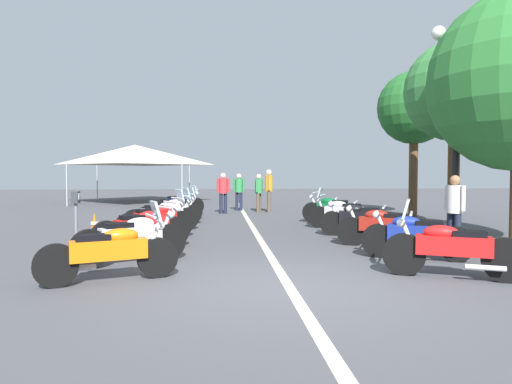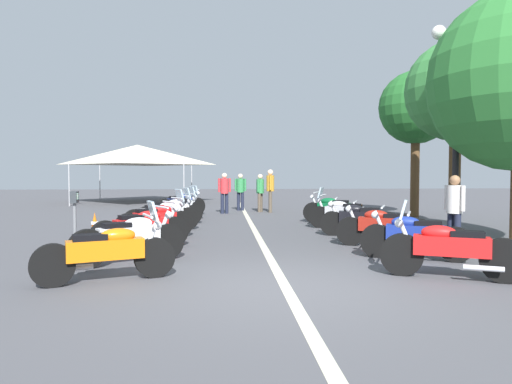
{
  "view_description": "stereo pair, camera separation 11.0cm",
  "coord_description": "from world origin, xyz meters",
  "views": [
    {
      "loc": [
        -6.42,
        1.0,
        1.64
      ],
      "look_at": [
        5.92,
        0.0,
        1.12
      ],
      "focal_mm": 31.98,
      "sensor_mm": 36.0,
      "label": 1
    },
    {
      "loc": [
        -6.42,
        0.89,
        1.64
      ],
      "look_at": [
        5.92,
        0.0,
        1.12
      ],
      "focal_mm": 31.98,
      "sensor_mm": 36.0,
      "label": 2
    }
  ],
  "objects": [
    {
      "name": "motorcycle_left_row_2",
      "position": [
        3.38,
        2.62,
        0.47
      ],
      "size": [
        1.27,
        1.92,
        1.02
      ],
      "rotation": [
        0.0,
        0.0,
        -1.01
      ],
      "color": "black",
      "rests_on": "ground_plane"
    },
    {
      "name": "bystander_3",
      "position": [
        11.93,
        0.84,
        0.96
      ],
      "size": [
        0.32,
        0.52,
        1.64
      ],
      "rotation": [
        0.0,
        0.0,
        0.24
      ],
      "color": "#1E2338",
      "rests_on": "ground_plane"
    },
    {
      "name": "motorcycle_right_row_4",
      "position": [
        6.63,
        -2.61,
        0.47
      ],
      "size": [
        1.07,
        1.96,
        1.21
      ],
      "rotation": [
        0.0,
        0.0,
        1.13
      ],
      "color": "black",
      "rests_on": "ground_plane"
    },
    {
      "name": "motorcycle_right_row_2",
      "position": [
        3.37,
        -2.65,
        0.46
      ],
      "size": [
        1.01,
        2.02,
        1.0
      ],
      "rotation": [
        0.0,
        0.0,
        1.18
      ],
      "color": "black",
      "rests_on": "ground_plane"
    },
    {
      "name": "motorcycle_left_row_4",
      "position": [
        6.52,
        2.58,
        0.47
      ],
      "size": [
        1.11,
        2.03,
        1.21
      ],
      "rotation": [
        0.0,
        0.0,
        -1.12
      ],
      "color": "black",
      "rests_on": "ground_plane"
    },
    {
      "name": "motorcycle_right_row_1",
      "position": [
        1.87,
        -2.7,
        0.46
      ],
      "size": [
        1.02,
        1.92,
        1.0
      ],
      "rotation": [
        0.0,
        0.0,
        1.15
      ],
      "color": "black",
      "rests_on": "ground_plane"
    },
    {
      "name": "bystander_2",
      "position": [
        2.84,
        -3.98,
        0.93
      ],
      "size": [
        0.51,
        0.32,
        1.59
      ],
      "rotation": [
        0.0,
        0.0,
        5.04
      ],
      "color": "#1E2338",
      "rests_on": "ground_plane"
    },
    {
      "name": "motorcycle_left_row_3",
      "position": [
        5.03,
        2.56,
        0.47
      ],
      "size": [
        1.16,
        1.83,
        1.22
      ],
      "rotation": [
        0.0,
        0.0,
        -1.04
      ],
      "color": "black",
      "rests_on": "ground_plane"
    },
    {
      "name": "parking_meter",
      "position": [
        2.35,
        3.68,
        0.9
      ],
      "size": [
        0.18,
        0.13,
        1.29
      ],
      "rotation": [
        0.0,
        0.0,
        -1.55
      ],
      "color": "slate",
      "rests_on": "ground_plane"
    },
    {
      "name": "motorcycle_right_row_3",
      "position": [
        5.06,
        -2.63,
        0.46
      ],
      "size": [
        0.92,
        2.03,
        1.0
      ],
      "rotation": [
        0.0,
        0.0,
        1.26
      ],
      "color": "black",
      "rests_on": "ground_plane"
    },
    {
      "name": "motorcycle_left_row_0",
      "position": [
        0.51,
        2.62,
        0.46
      ],
      "size": [
        0.96,
        2.0,
        1.2
      ],
      "rotation": [
        0.0,
        0.0,
        -1.21
      ],
      "color": "black",
      "rests_on": "ground_plane"
    },
    {
      "name": "roadside_tree_2",
      "position": [
        9.96,
        -6.18,
        4.01
      ],
      "size": [
        2.68,
        2.68,
        5.39
      ],
      "color": "brown",
      "rests_on": "ground_plane"
    },
    {
      "name": "traffic_cone_0",
      "position": [
        8.57,
        -3.77,
        0.29
      ],
      "size": [
        0.36,
        0.36,
        0.61
      ],
      "color": "orange",
      "rests_on": "ground_plane"
    },
    {
      "name": "bystander_0",
      "position": [
        12.36,
        -1.06,
        1.05
      ],
      "size": [
        0.53,
        0.32,
        1.78
      ],
      "rotation": [
        0.0,
        0.0,
        1.5
      ],
      "color": "brown",
      "rests_on": "ground_plane"
    },
    {
      "name": "roadside_tree_0",
      "position": [
        5.99,
        -5.63,
        3.91
      ],
      "size": [
        2.81,
        2.81,
        5.35
      ],
      "color": "brown",
      "rests_on": "ground_plane"
    },
    {
      "name": "motorcycle_left_row_7",
      "position": [
        11.23,
        2.49,
        0.46
      ],
      "size": [
        1.23,
        1.81,
        1.01
      ],
      "rotation": [
        0.0,
        0.0,
        -1.0
      ],
      "color": "black",
      "rests_on": "ground_plane"
    },
    {
      "name": "motorcycle_left_row_6",
      "position": [
        9.53,
        2.48,
        0.46
      ],
      "size": [
        1.19,
        1.82,
        1.19
      ],
      "rotation": [
        0.0,
        0.0,
        -1.02
      ],
      "color": "black",
      "rests_on": "ground_plane"
    },
    {
      "name": "traffic_cone_1",
      "position": [
        5.61,
        4.22,
        0.29
      ],
      "size": [
        0.36,
        0.36,
        0.61
      ],
      "color": "orange",
      "rests_on": "ground_plane"
    },
    {
      "name": "bystander_4",
      "position": [
        13.37,
        0.14,
        0.93
      ],
      "size": [
        0.32,
        0.5,
        1.6
      ],
      "rotation": [
        0.0,
        0.0,
        2.75
      ],
      "color": "#1E2338",
      "rests_on": "ground_plane"
    },
    {
      "name": "event_tent",
      "position": [
        19.35,
        5.65,
        2.65
      ],
      "size": [
        6.22,
        6.22,
        3.2
      ],
      "color": "beige",
      "rests_on": "ground_plane"
    },
    {
      "name": "ground_plane",
      "position": [
        0.0,
        0.0,
        0.0
      ],
      "size": [
        80.0,
        80.0,
        0.0
      ],
      "primitive_type": "plane",
      "color": "#4C4C51"
    },
    {
      "name": "lane_centre_stripe",
      "position": [
        6.53,
        0.0,
        0.0
      ],
      "size": [
        24.43,
        0.16,
        0.01
      ],
      "primitive_type": "cube",
      "color": "beige",
      "rests_on": "ground_plane"
    },
    {
      "name": "bystander_1",
      "position": [
        12.57,
        -0.65,
        0.93
      ],
      "size": [
        0.48,
        0.32,
        1.59
      ],
      "rotation": [
        0.0,
        0.0,
        1.09
      ],
      "color": "brown",
      "rests_on": "ground_plane"
    },
    {
      "name": "motorcycle_right_row_5",
      "position": [
        8.16,
        -2.69,
        0.46
      ],
      "size": [
        1.05,
        1.91,
        1.01
      ],
      "rotation": [
        0.0,
        0.0,
        1.12
      ],
      "color": "black",
      "rests_on": "ground_plane"
    },
    {
      "name": "motorcycle_left_row_5",
      "position": [
        8.1,
        2.53,
        0.46
      ],
      "size": [
        1.06,
        1.99,
        1.2
      ],
      "rotation": [
        0.0,
        0.0,
        -1.15
      ],
      "color": "black",
      "rests_on": "ground_plane"
    },
    {
      "name": "motorcycle_left_row_1",
      "position": [
        1.87,
        2.57,
        0.47
      ],
      "size": [
        1.21,
        1.89,
        1.02
      ],
      "rotation": [
        0.0,
        0.0,
        -1.03
      ],
      "color": "black",
      "rests_on": "ground_plane"
    },
    {
      "name": "motorcycle_right_row_0",
      "position": [
        0.32,
        -2.58,
        0.48
      ],
      "size": [
        1.05,
        1.98,
        1.22
      ],
      "rotation": [
        0.0,
        0.0,
        1.14
      ],
      "color": "black",
      "rests_on": "ground_plane"
    },
    {
      "name": "street_lamp_twin_globe",
      "position": [
        3.7,
        -4.44,
        3.39
      ],
      "size": [
        0.32,
        1.22,
        4.98
      ],
      "color": "black",
      "rests_on": "ground_plane"
    }
  ]
}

